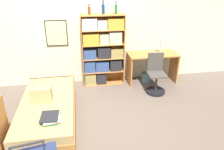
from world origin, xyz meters
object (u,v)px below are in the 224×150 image
at_px(bottle_clear, 116,9).
at_px(handbag, 41,94).
at_px(desk, 152,62).
at_px(waste_bin, 146,77).
at_px(bottle_green, 89,10).
at_px(desk_chair, 156,80).
at_px(book_stack_on_bed, 51,118).
at_px(bookcase, 102,50).
at_px(desk_lamp, 162,42).
at_px(bed, 49,111).
at_px(bottle_brown, 103,9).

bearing_deg(bottle_clear, handbag, -137.57).
relative_size(bottle_clear, desk, 0.23).
distance_m(handbag, bottle_clear, 2.36).
bearing_deg(waste_bin, bottle_clear, 169.19).
relative_size(bottle_green, desk, 0.19).
distance_m(desk, desk_chair, 0.57).
xyz_separation_m(book_stack_on_bed, bookcase, (1.00, 1.96, 0.36)).
bearing_deg(desk_chair, book_stack_on_bed, -147.52).
relative_size(bookcase, desk_lamp, 3.99).
distance_m(desk, desk_lamp, 0.52).
relative_size(bookcase, desk, 1.40).
bearing_deg(handbag, desk, 28.50).
bearing_deg(bottle_clear, desk_lamp, -4.15).
bearing_deg(book_stack_on_bed, bed, 101.35).
bearing_deg(bottle_green, bed, -121.43).
relative_size(bottle_clear, desk_lamp, 0.66).
xyz_separation_m(book_stack_on_bed, desk_chair, (2.11, 1.34, -0.18)).
xyz_separation_m(bed, bottle_brown, (1.16, 1.41, 1.52)).
xyz_separation_m(bed, desk_chair, (2.22, 0.77, 0.07)).
xyz_separation_m(bed, handbag, (-0.08, -0.00, 0.36)).
xyz_separation_m(bottle_green, desk, (1.44, -0.12, -1.21)).
relative_size(bookcase, bottle_clear, 6.04).
relative_size(bottle_brown, desk, 0.25).
height_order(bed, book_stack_on_bed, book_stack_on_bed).
relative_size(bottle_green, waste_bin, 0.83).
bearing_deg(bookcase, desk_chair, -29.33).
height_order(book_stack_on_bed, bottle_clear, bottle_clear).
bearing_deg(desk_chair, bottle_clear, 142.18).
bearing_deg(desk, handbag, -151.50).
relative_size(bed, desk_lamp, 4.83).
relative_size(desk_lamp, desk_chair, 0.47).
distance_m(bottle_green, bottle_clear, 0.57).
relative_size(book_stack_on_bed, desk_chair, 0.43).
distance_m(handbag, bottle_brown, 2.21).
height_order(handbag, desk, handbag).
height_order(bottle_clear, waste_bin, bottle_clear).
xyz_separation_m(desk, waste_bin, (-0.14, -0.05, -0.37)).
distance_m(bed, bottle_clear, 2.50).
bearing_deg(bottle_clear, bottle_green, 176.51).
relative_size(bed, book_stack_on_bed, 5.22).
relative_size(handbag, book_stack_on_bed, 1.10).
height_order(bottle_brown, waste_bin, bottle_brown).
xyz_separation_m(bottle_brown, desk, (1.14, -0.12, -1.24)).
distance_m(bed, desk_chair, 2.35).
distance_m(book_stack_on_bed, bookcase, 2.23).
distance_m(handbag, bottle_green, 2.05).
bearing_deg(bed, waste_bin, 29.80).
xyz_separation_m(handbag, bookcase, (1.20, 1.39, 0.26)).
xyz_separation_m(desk_chair, waste_bin, (-0.06, 0.47, -0.16)).
bearing_deg(handbag, desk_chair, 18.48).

